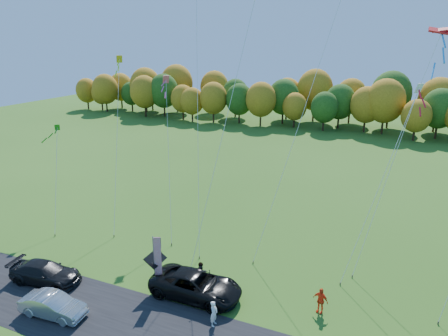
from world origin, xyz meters
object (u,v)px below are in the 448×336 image
at_px(person_east, 320,300).
at_px(feather_flag, 157,257).
at_px(black_suv, 196,285).
at_px(silver_sedan, 53,306).

height_order(person_east, feather_flag, feather_flag).
height_order(black_suv, feather_flag, feather_flag).
bearing_deg(silver_sedan, feather_flag, -47.53).
xyz_separation_m(person_east, feather_flag, (-10.36, -1.93, 1.59)).
distance_m(black_suv, silver_sedan, 8.73).
bearing_deg(silver_sedan, black_suv, -58.94).
distance_m(black_suv, person_east, 7.86).
relative_size(person_east, feather_flag, 0.42).
distance_m(silver_sedan, person_east, 16.22).
relative_size(silver_sedan, person_east, 2.48).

